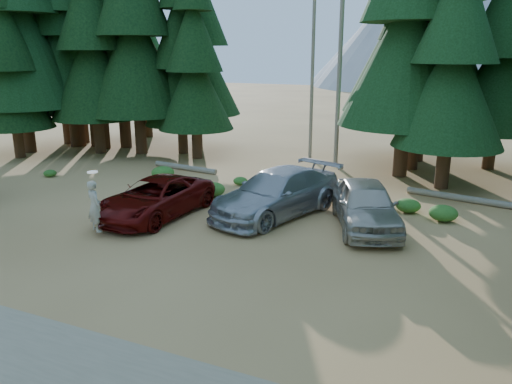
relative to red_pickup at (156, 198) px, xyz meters
The scene contains 20 objects.
ground 4.39m from the red_pickup, 41.66° to the right, with size 160.00×160.00×0.00m, color #9F7543.
gravel_strip 9.95m from the red_pickup, 70.97° to the right, with size 26.00×3.50×0.01m, color gray.
forest_belt_north 12.57m from the red_pickup, 75.06° to the left, with size 36.00×7.00×22.00m, color black, non-canonical shape.
snag_front 13.38m from the red_pickup, 70.85° to the left, with size 0.24×0.24×12.00m, color slate.
snag_back 13.94m from the red_pickup, 81.18° to the left, with size 0.20×0.20×10.00m, color slate.
mountain_peak 86.19m from the red_pickup, 89.57° to the left, with size 48.00×50.00×28.00m.
red_pickup is the anchor object (origin of this frame).
silver_minivan_center 4.74m from the red_pickup, 26.10° to the left, with size 2.50×6.14×1.78m, color #A9ACB1.
silver_minivan_right 8.03m from the red_pickup, 14.88° to the left, with size 2.05×5.11×1.74m, color #B7B0A3.
frisbee_player 2.80m from the red_pickup, 102.78° to the right, with size 0.79×0.67×2.13m.
log_left 7.87m from the red_pickup, 113.64° to the left, with size 0.29×0.29×4.07m, color slate.
log_mid 8.87m from the red_pickup, 40.85° to the left, with size 0.26×0.26×3.17m, color slate.
log_right 12.92m from the red_pickup, 33.08° to the left, with size 0.29×0.29×4.55m, color slate.
shrub_far_left 6.02m from the red_pickup, 121.81° to the left, with size 1.16×1.16×0.64m, color #2B5B1B.
shrub_left 5.75m from the red_pickup, 80.55° to the left, with size 0.69×0.69×0.38m, color #2B5B1B.
shrub_center_left 3.44m from the red_pickup, 79.06° to the left, with size 1.15×1.15×0.63m, color #2B5B1B.
shrub_center_right 6.97m from the red_pickup, 66.79° to the left, with size 0.85×0.85×0.47m, color #2B5B1B.
shrub_right 10.08m from the red_pickup, 26.98° to the left, with size 0.98×0.98×0.54m, color #2B5B1B.
shrub_far_right 11.11m from the red_pickup, 21.26° to the left, with size 1.08×1.08×0.60m, color #2B5B1B.
shrub_edge_west 9.31m from the red_pickup, 160.56° to the left, with size 0.65×0.65×0.36m, color #2B5B1B.
Camera 1 is at (7.94, -12.56, 6.28)m, focal length 35.00 mm.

